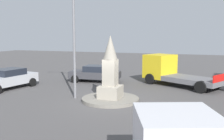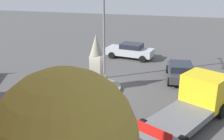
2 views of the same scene
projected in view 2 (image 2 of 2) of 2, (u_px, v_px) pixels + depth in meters
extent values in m
plane|color=#4F4C4C|center=(97.00, 89.00, 19.28)|extent=(80.00, 80.00, 0.00)
cylinder|color=gray|center=(97.00, 88.00, 19.25)|extent=(3.42, 3.42, 0.19)
cube|color=#9E9687|center=(97.00, 82.00, 19.10)|extent=(1.26, 1.26, 0.73)
cube|color=#9E9687|center=(96.00, 66.00, 18.73)|extent=(0.77, 0.77, 1.59)
cone|color=#9E9687|center=(96.00, 45.00, 18.24)|extent=(0.84, 0.84, 1.41)
cylinder|color=slate|center=(104.00, 26.00, 20.09)|extent=(0.16, 0.16, 8.17)
cube|color=#B7BABF|center=(130.00, 51.00, 26.46)|extent=(2.41, 4.69, 0.68)
cube|color=#1E232D|center=(132.00, 46.00, 26.22)|extent=(1.88, 2.22, 0.47)
cylinder|color=black|center=(112.00, 55.00, 26.43)|extent=(0.32, 0.67, 0.64)
cylinder|color=black|center=(118.00, 51.00, 27.92)|extent=(0.32, 0.67, 0.64)
cylinder|color=black|center=(142.00, 59.00, 25.23)|extent=(0.32, 0.67, 0.64)
cylinder|color=black|center=(148.00, 54.00, 26.72)|extent=(0.32, 0.67, 0.64)
cube|color=#38383D|center=(180.00, 72.00, 20.89)|extent=(4.30, 2.18, 0.57)
cube|color=#1E232D|center=(181.00, 67.00, 20.50)|extent=(2.26, 1.83, 0.47)
cylinder|color=black|center=(168.00, 69.00, 22.47)|extent=(0.66, 0.28, 0.64)
cylinder|color=black|center=(190.00, 70.00, 22.21)|extent=(0.66, 0.28, 0.64)
cylinder|color=black|center=(169.00, 82.00, 19.76)|extent=(0.66, 0.28, 0.64)
cylinder|color=black|center=(194.00, 83.00, 19.50)|extent=(0.66, 0.28, 0.64)
cube|color=yellow|center=(204.00, 91.00, 15.56)|extent=(2.71, 2.82, 1.90)
cube|color=slate|center=(175.00, 122.00, 13.68)|extent=(4.76, 3.92, 0.37)
cube|color=red|center=(151.00, 131.00, 12.10)|extent=(1.04, 1.87, 0.50)
cylinder|color=black|center=(186.00, 100.00, 16.63)|extent=(0.87, 0.64, 0.84)
cylinder|color=black|center=(222.00, 111.00, 15.23)|extent=(0.87, 0.64, 0.84)
cylinder|color=black|center=(143.00, 127.00, 13.58)|extent=(0.87, 0.64, 0.84)
sphere|color=olive|center=(66.00, 140.00, 6.27)|extent=(3.43, 3.43, 3.43)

